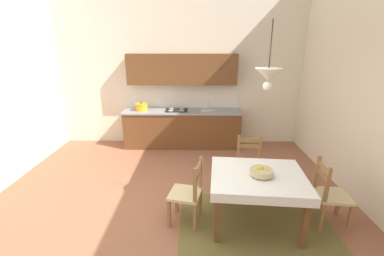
% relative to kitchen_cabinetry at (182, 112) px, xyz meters
% --- Properties ---
extents(ground_plane, '(6.46, 7.14, 0.10)m').
position_rel_kitchen_cabinetry_xyz_m(ground_plane, '(-0.07, -3.00, -0.91)').
color(ground_plane, '#935B42').
extents(wall_back, '(6.46, 0.12, 4.08)m').
position_rel_kitchen_cabinetry_xyz_m(wall_back, '(-0.07, 0.33, 1.18)').
color(wall_back, silver).
rests_on(wall_back, ground_plane).
extents(area_rug, '(2.10, 1.60, 0.01)m').
position_rel_kitchen_cabinetry_xyz_m(area_rug, '(1.16, -3.06, -0.85)').
color(area_rug, brown).
rests_on(area_rug, ground_plane).
extents(kitchen_cabinetry, '(2.80, 0.63, 2.20)m').
position_rel_kitchen_cabinetry_xyz_m(kitchen_cabinetry, '(0.00, 0.00, 0.00)').
color(kitchen_cabinetry, brown).
rests_on(kitchen_cabinetry, ground_plane).
extents(dining_table, '(1.32, 1.15, 0.75)m').
position_rel_kitchen_cabinetry_xyz_m(dining_table, '(1.16, -2.96, -0.23)').
color(dining_table, brown).
rests_on(dining_table, ground_plane).
extents(dining_chair_kitchen_side, '(0.44, 0.44, 0.93)m').
position_rel_kitchen_cabinetry_xyz_m(dining_chair_kitchen_side, '(1.24, -2.05, -0.41)').
color(dining_chair_kitchen_side, '#D1BC89').
rests_on(dining_chair_kitchen_side, ground_plane).
extents(dining_chair_tv_side, '(0.50, 0.50, 0.93)m').
position_rel_kitchen_cabinetry_xyz_m(dining_chair_tv_side, '(0.22, -2.93, -0.41)').
color(dining_chair_tv_side, '#D1BC89').
rests_on(dining_chair_tv_side, ground_plane).
extents(dining_chair_window_side, '(0.45, 0.45, 0.93)m').
position_rel_kitchen_cabinetry_xyz_m(dining_chair_window_side, '(2.17, -2.94, -0.41)').
color(dining_chair_window_side, '#D1BC89').
rests_on(dining_chair_window_side, ground_plane).
extents(fruit_bowl, '(0.30, 0.30, 0.12)m').
position_rel_kitchen_cabinetry_xyz_m(fruit_bowl, '(1.19, -3.00, -0.04)').
color(fruit_bowl, tan).
rests_on(fruit_bowl, dining_table).
extents(pendant_lamp, '(0.32, 0.32, 0.80)m').
position_rel_kitchen_cabinetry_xyz_m(pendant_lamp, '(1.18, -2.95, 1.20)').
color(pendant_lamp, black).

